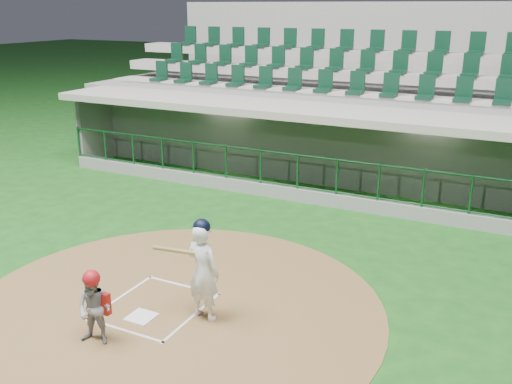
# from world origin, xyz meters

# --- Properties ---
(ground) EXTENTS (120.00, 120.00, 0.00)m
(ground) POSITION_xyz_m (0.00, 0.00, 0.00)
(ground) COLOR #144915
(ground) RESTS_ON ground
(dirt_circle) EXTENTS (7.20, 7.20, 0.01)m
(dirt_circle) POSITION_xyz_m (0.30, -0.20, 0.01)
(dirt_circle) COLOR brown
(dirt_circle) RESTS_ON ground
(home_plate) EXTENTS (0.43, 0.43, 0.02)m
(home_plate) POSITION_xyz_m (0.00, -0.70, 0.02)
(home_plate) COLOR white
(home_plate) RESTS_ON dirt_circle
(batter_box_chalk) EXTENTS (1.55, 1.80, 0.01)m
(batter_box_chalk) POSITION_xyz_m (0.00, -0.30, 0.02)
(batter_box_chalk) COLOR white
(batter_box_chalk) RESTS_ON ground
(dugout_structure) EXTENTS (16.40, 3.70, 3.00)m
(dugout_structure) POSITION_xyz_m (0.06, 7.82, 0.97)
(dugout_structure) COLOR gray
(dugout_structure) RESTS_ON ground
(seating_deck) EXTENTS (17.00, 6.72, 5.15)m
(seating_deck) POSITION_xyz_m (0.00, 10.91, 1.42)
(seating_deck) COLOR slate
(seating_deck) RESTS_ON ground
(batter) EXTENTS (0.87, 0.88, 1.74)m
(batter) POSITION_xyz_m (0.93, -0.22, 0.89)
(batter) COLOR white
(batter) RESTS_ON dirt_circle
(catcher) EXTENTS (0.62, 0.53, 1.21)m
(catcher) POSITION_xyz_m (-0.15, -1.58, 0.61)
(catcher) COLOR gray
(catcher) RESTS_ON dirt_circle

